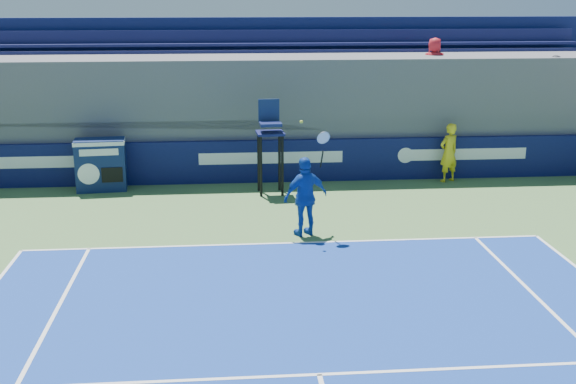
{
  "coord_description": "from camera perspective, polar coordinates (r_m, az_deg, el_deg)",
  "views": [
    {
      "loc": [
        -1.2,
        -2.51,
        5.14
      ],
      "look_at": [
        0.0,
        11.5,
        1.25
      ],
      "focal_mm": 45.0,
      "sensor_mm": 36.0,
      "label": 1
    }
  ],
  "objects": [
    {
      "name": "stadium_seating",
      "position": [
        21.95,
        -1.72,
        6.79
      ],
      "size": [
        21.0,
        4.05,
        4.4
      ],
      "color": "#535459",
      "rests_on": "ground"
    },
    {
      "name": "back_hoarding",
      "position": [
        20.17,
        -1.35,
        2.45
      ],
      "size": [
        20.4,
        0.21,
        1.2
      ],
      "color": "#0C1143",
      "rests_on": "ground"
    },
    {
      "name": "umpire_chair",
      "position": [
        18.82,
        -1.43,
        4.39
      ],
      "size": [
        0.74,
        0.74,
        2.48
      ],
      "color": "black",
      "rests_on": "ground"
    },
    {
      "name": "match_clock",
      "position": [
        19.92,
        -14.57,
        2.2
      ],
      "size": [
        1.38,
        0.84,
        1.4
      ],
      "color": "#0E1D49",
      "rests_on": "ground"
    },
    {
      "name": "tennis_player",
      "position": [
        15.6,
        1.4,
        -0.35
      ],
      "size": [
        1.11,
        0.78,
        2.57
      ],
      "color": "#1545AB",
      "rests_on": "apron"
    },
    {
      "name": "ball_person",
      "position": [
        20.64,
        12.59,
        3.06
      ],
      "size": [
        0.71,
        0.61,
        1.65
      ],
      "primitive_type": "imported",
      "rotation": [
        0.0,
        0.0,
        3.57
      ],
      "color": "yellow",
      "rests_on": "apron"
    }
  ]
}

